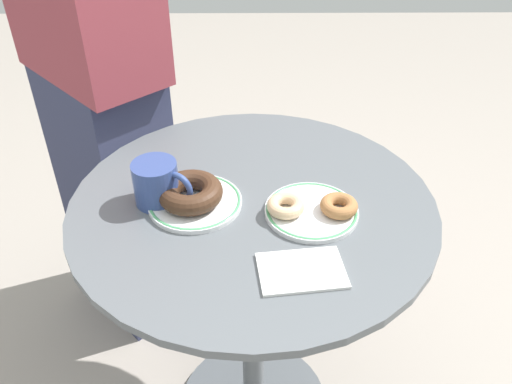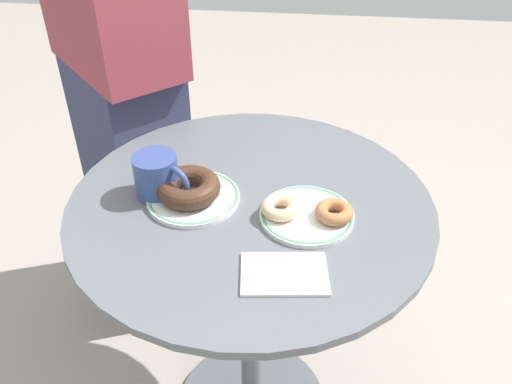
# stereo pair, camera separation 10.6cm
# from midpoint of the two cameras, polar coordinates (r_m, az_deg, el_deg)

# --- Properties ---
(cafe_table) EXTENTS (0.74, 0.74, 0.74)m
(cafe_table) POSITION_cam_midpoint_polar(r_m,az_deg,el_deg) (1.24, 1.95, -10.04)
(cafe_table) COLOR #565B60
(cafe_table) RESTS_ON ground
(plate_left) EXTENTS (0.19, 0.19, 0.01)m
(plate_left) POSITION_cam_midpoint_polar(r_m,az_deg,el_deg) (1.07, -3.98, -0.67)
(plate_left) COLOR white
(plate_left) RESTS_ON cafe_table
(plate_right) EXTENTS (0.18, 0.18, 0.01)m
(plate_right) POSITION_cam_midpoint_polar(r_m,az_deg,el_deg) (1.03, 8.40, -2.58)
(plate_right) COLOR white
(plate_right) RESTS_ON cafe_table
(donut_chocolate) EXTENTS (0.18, 0.18, 0.04)m
(donut_chocolate) POSITION_cam_midpoint_polar(r_m,az_deg,el_deg) (1.06, -4.45, 0.42)
(donut_chocolate) COLOR #422819
(donut_chocolate) RESTS_ON plate_left
(donut_cinnamon) EXTENTS (0.10, 0.10, 0.02)m
(donut_cinnamon) POSITION_cam_midpoint_polar(r_m,az_deg,el_deg) (1.02, 11.35, -2.23)
(donut_cinnamon) COLOR #A36B3D
(donut_cinnamon) RESTS_ON plate_right
(donut_glazed) EXTENTS (0.10, 0.10, 0.02)m
(donut_glazed) POSITION_cam_midpoint_polar(r_m,az_deg,el_deg) (1.02, 5.60, -1.81)
(donut_glazed) COLOR #E0B789
(donut_glazed) RESTS_ON plate_right
(paper_napkin) EXTENTS (0.16, 0.12, 0.01)m
(paper_napkin) POSITION_cam_midpoint_polar(r_m,az_deg,el_deg) (0.92, 6.41, -8.88)
(paper_napkin) COLOR white
(paper_napkin) RESTS_ON cafe_table
(coffee_mug) EXTENTS (0.12, 0.09, 0.09)m
(coffee_mug) POSITION_cam_midpoint_polar(r_m,az_deg,el_deg) (1.07, -7.76, 1.65)
(coffee_mug) COLOR #334784
(coffee_mug) RESTS_ON cafe_table
(person_figure) EXTENTS (0.44, 0.44, 1.64)m
(person_figure) POSITION_cam_midpoint_polar(r_m,az_deg,el_deg) (1.49, -12.41, 12.09)
(person_figure) COLOR #2D3351
(person_figure) RESTS_ON ground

